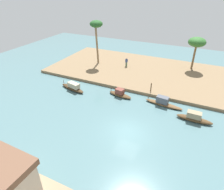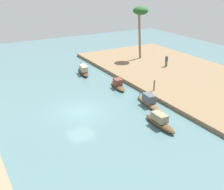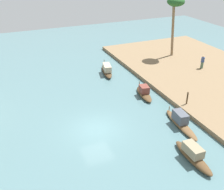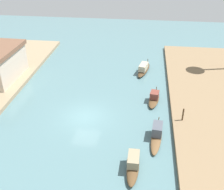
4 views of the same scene
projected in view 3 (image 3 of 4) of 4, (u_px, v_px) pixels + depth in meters
The scene contains 8 objects.
river_water at pixel (96, 129), 21.96m from camera, with size 69.50×69.50×0.00m, color slate.
sampan_with_tall_canopy at pixel (193, 155), 18.51m from camera, with size 3.89×0.95×1.17m.
sampan_upstream_small at pixel (181, 121), 22.24m from camera, with size 4.79×1.32×1.20m.
sampan_with_red_awning at pixel (144, 93), 26.93m from camera, with size 3.51×1.48×1.09m.
sampan_foreground at pixel (107, 70), 32.03m from camera, with size 4.45×1.94×1.17m.
person_on_near_bank at pixel (202, 63), 32.23m from camera, with size 0.45×0.45×1.58m.
mooring_post at pixel (187, 98), 24.58m from camera, with size 0.14×0.14×1.20m, color #4C3823.
palm_tree_left_far at pixel (176, 5), 33.54m from camera, with size 2.20×2.20×7.64m.
Camera 3 is at (-17.12, 5.97, 12.77)m, focal length 43.03 mm.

